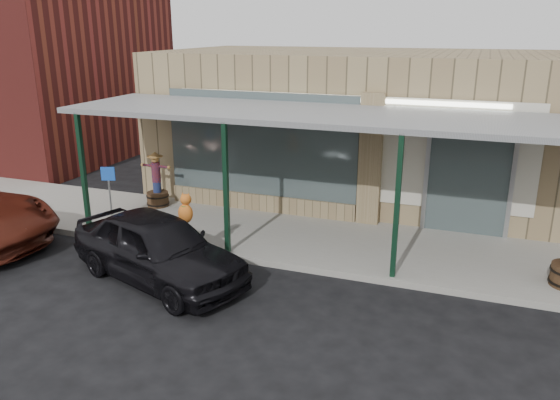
% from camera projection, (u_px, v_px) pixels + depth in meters
% --- Properties ---
extents(ground, '(120.00, 120.00, 0.00)m').
position_uv_depth(ground, '(269.00, 319.00, 9.54)').
color(ground, black).
rests_on(ground, ground).
extents(sidewalk, '(40.00, 3.20, 0.15)m').
position_uv_depth(sidewalk, '(325.00, 242.00, 12.74)').
color(sidewalk, gray).
rests_on(sidewalk, ground).
extents(storefront, '(12.00, 6.25, 4.20)m').
position_uv_depth(storefront, '(368.00, 125.00, 16.21)').
color(storefront, '#907C58').
rests_on(storefront, ground).
extents(awning, '(12.00, 3.00, 3.04)m').
position_uv_depth(awning, '(327.00, 117.00, 11.81)').
color(awning, slate).
rests_on(awning, ground).
extents(block_buildings_near, '(61.00, 8.00, 8.00)m').
position_uv_depth(block_buildings_near, '(446.00, 66.00, 15.96)').
color(block_buildings_near, maroon).
rests_on(block_buildings_near, ground).
extents(barrel_scarecrow, '(0.89, 0.77, 1.52)m').
position_uv_depth(barrel_scarecrow, '(157.00, 188.00, 14.93)').
color(barrel_scarecrow, '#432A1B').
rests_on(barrel_scarecrow, sidewalk).
extents(handicap_sign, '(0.32, 0.13, 1.58)m').
position_uv_depth(handicap_sign, '(109.00, 190.00, 12.98)').
color(handicap_sign, gray).
rests_on(handicap_sign, sidewalk).
extents(parked_sedan, '(4.38, 2.90, 1.60)m').
position_uv_depth(parked_sedan, '(158.00, 247.00, 10.82)').
color(parked_sedan, black).
rests_on(parked_sedan, ground).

